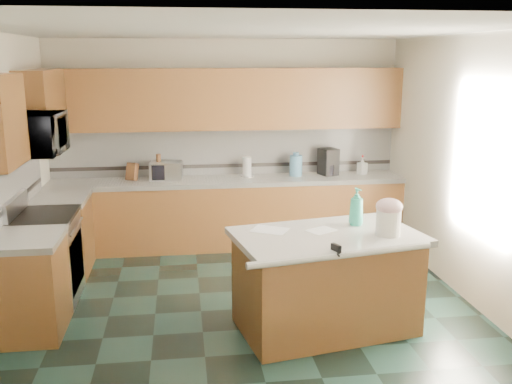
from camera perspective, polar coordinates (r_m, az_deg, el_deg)
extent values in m
plane|color=black|center=(5.85, -1.03, -11.59)|extent=(4.60, 4.60, 0.00)
plane|color=white|center=(5.31, -1.15, 15.89)|extent=(4.60, 4.60, 0.00)
cube|color=beige|center=(7.70, -3.04, 4.97)|extent=(4.60, 0.04, 2.70)
cube|color=beige|center=(3.21, 3.63, -6.94)|extent=(4.60, 0.04, 2.70)
cube|color=beige|center=(6.13, 21.03, 1.96)|extent=(0.04, 4.60, 2.70)
cube|color=#39220E|center=(7.57, -2.77, -2.28)|extent=(4.60, 0.60, 0.86)
cube|color=silver|center=(7.46, -2.81, 1.13)|extent=(4.60, 0.64, 0.06)
cube|color=#39220E|center=(7.45, -2.99, 9.27)|extent=(4.60, 0.33, 0.78)
cube|color=silver|center=(7.68, -3.02, 4.09)|extent=(4.60, 0.02, 0.63)
cube|color=black|center=(7.71, -2.99, 2.65)|extent=(4.60, 0.01, 0.05)
cube|color=#39220E|center=(7.01, -18.82, -4.27)|extent=(0.60, 0.82, 0.86)
cube|color=silver|center=(6.89, -19.10, -0.62)|extent=(0.64, 0.82, 0.06)
cube|color=#39220E|center=(5.60, -21.78, -8.94)|extent=(0.60, 0.72, 0.86)
cube|color=silver|center=(5.45, -22.19, -4.44)|extent=(0.64, 0.72, 0.06)
cube|color=silver|center=(6.19, -23.27, 0.78)|extent=(0.02, 2.30, 0.63)
cube|color=black|center=(6.23, -23.05, -0.97)|extent=(0.01, 2.30, 0.05)
cube|color=#39220E|center=(6.89, -20.65, 8.12)|extent=(0.33, 1.09, 0.78)
cube|color=#B7B7BC|center=(6.27, -20.18, -6.34)|extent=(0.60, 0.76, 0.88)
cube|color=black|center=(6.23, -17.53, -6.66)|extent=(0.02, 0.68, 0.55)
cube|color=black|center=(6.14, -20.52, -2.28)|extent=(0.62, 0.78, 0.04)
cylinder|color=#B7B7BC|center=(6.11, -17.50, -3.30)|extent=(0.02, 0.66, 0.02)
cube|color=#B7B7BC|center=(6.18, -22.96, -1.26)|extent=(0.06, 0.76, 0.18)
imported|color=#B7B7BC|center=(5.99, -21.16, 5.42)|extent=(0.50, 0.73, 0.41)
cube|color=#39220E|center=(5.33, 7.00, -9.18)|extent=(1.68, 1.16, 0.86)
cube|color=silver|center=(5.18, 7.15, -4.46)|extent=(1.80, 1.27, 0.06)
cylinder|color=silver|center=(4.73, 8.65, -6.25)|extent=(1.63, 0.37, 0.06)
cylinder|color=silver|center=(5.19, 13.10, -3.00)|extent=(0.28, 0.28, 0.23)
ellipsoid|color=#CA9CA0|center=(5.15, 13.18, -1.42)|extent=(0.24, 0.24, 0.15)
cylinder|color=tan|center=(5.14, 13.21, -0.88)|extent=(0.08, 0.03, 0.03)
sphere|color=tan|center=(5.13, 12.80, -0.90)|extent=(0.04, 0.04, 0.04)
sphere|color=tan|center=(5.16, 13.62, -0.87)|extent=(0.04, 0.04, 0.04)
imported|color=teal|center=(5.43, 10.02, -1.46)|extent=(0.17, 0.17, 0.35)
cube|color=white|center=(5.25, 6.56, -3.83)|extent=(0.31, 0.29, 0.00)
cube|color=white|center=(5.23, 1.39, -3.80)|extent=(0.39, 0.36, 0.00)
cube|color=black|center=(4.72, 8.00, -5.75)|extent=(0.07, 0.11, 0.09)
cylinder|color=black|center=(4.67, 8.19, -6.22)|extent=(0.02, 0.07, 0.02)
cube|color=#472814|center=(7.49, -12.28, 1.99)|extent=(0.18, 0.20, 0.25)
cylinder|color=black|center=(7.50, -9.67, 1.78)|extent=(0.11, 0.11, 0.13)
cylinder|color=#472814|center=(7.47, -9.72, 3.02)|extent=(0.06, 0.06, 0.20)
cube|color=#B7B7BC|center=(7.46, -8.97, 2.12)|extent=(0.43, 0.31, 0.23)
cube|color=black|center=(7.33, -8.99, 1.93)|extent=(0.36, 0.01, 0.19)
cylinder|color=white|center=(7.55, -0.91, 2.53)|extent=(0.12, 0.12, 0.26)
cylinder|color=#B7B7BC|center=(7.58, -0.90, 1.62)|extent=(0.17, 0.17, 0.01)
cylinder|color=#5088B0|center=(7.62, 4.01, 2.65)|extent=(0.17, 0.17, 0.28)
cylinder|color=#5088B0|center=(7.59, 4.03, 3.82)|extent=(0.08, 0.08, 0.04)
cube|color=black|center=(7.73, 7.24, 3.03)|extent=(0.27, 0.29, 0.36)
cylinder|color=black|center=(7.70, 7.32, 2.19)|extent=(0.15, 0.15, 0.15)
imported|color=white|center=(7.84, 10.58, 2.60)|extent=(0.14, 0.14, 0.23)
cylinder|color=red|center=(7.82, 10.62, 3.54)|extent=(0.02, 0.02, 0.03)
cube|color=white|center=(5.91, 21.81, 3.00)|extent=(0.02, 1.40, 1.10)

